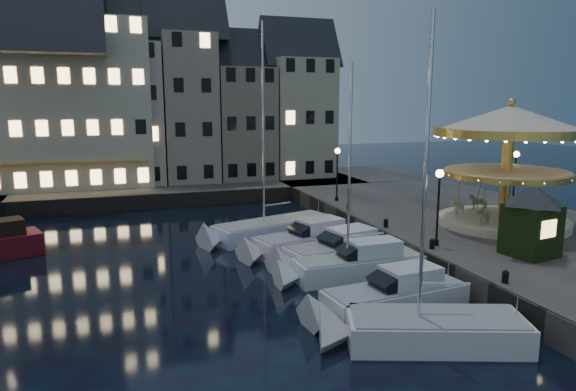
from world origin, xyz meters
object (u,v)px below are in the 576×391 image
object	(u,v)px
bollard_a	(505,276)
bollard_d	(349,206)
ticket_kiosk	(533,209)
streetlamp_d	(515,171)
motorboat_a	(420,331)
streetlamp_c	(337,167)
bollard_c	(386,223)
streetlamp_b	(439,196)
motorboat_b	(387,299)
motorboat_e	(304,242)
motorboat_f	(267,230)
carousel	(509,143)
motorboat_c	(352,266)
motorboat_d	(334,253)
bollard_b	(432,243)

from	to	relation	value
bollard_a	bollard_d	world-z (taller)	same
bollard_a	ticket_kiosk	xyz separation A→B (m)	(4.02, 2.95, 2.13)
streetlamp_d	motorboat_a	distance (m)	22.75
streetlamp_c	bollard_c	size ratio (longest dim) A/B	7.32
streetlamp_b	ticket_kiosk	world-z (taller)	streetlamp_b
streetlamp_d	bollard_a	distance (m)	17.79
motorboat_b	ticket_kiosk	world-z (taller)	ticket_kiosk
bollard_a	motorboat_e	xyz separation A→B (m)	(-5.25, 11.06, -0.96)
bollard_d	motorboat_f	xyz separation A→B (m)	(-6.40, -0.98, -1.07)
streetlamp_d	ticket_kiosk	size ratio (longest dim) A/B	1.02
bollard_d	motorboat_b	distance (m)	15.46
motorboat_a	carousel	distance (m)	17.24
bollard_d	motorboat_a	xyz separation A→B (m)	(-5.20, -17.60, -1.06)
bollard_c	motorboat_c	distance (m)	6.49
streetlamp_c	streetlamp_d	size ratio (longest dim) A/B	1.00
streetlamp_c	streetlamp_d	xyz separation A→B (m)	(11.30, -6.50, 0.00)
bollard_a	motorboat_c	world-z (taller)	motorboat_c
motorboat_d	motorboat_b	bearing A→B (deg)	-94.36
motorboat_a	motorboat_d	world-z (taller)	motorboat_a
bollard_a	bollard_d	distance (m)	16.00
streetlamp_c	bollard_a	size ratio (longest dim) A/B	7.32
streetlamp_c	motorboat_b	xyz separation A→B (m)	(-5.54, -18.12, -3.38)
motorboat_b	motorboat_e	distance (m)	9.69
motorboat_f	ticket_kiosk	bearing A→B (deg)	-49.21
bollard_a	carousel	xyz separation A→B (m)	(7.29, 8.67, 4.93)
motorboat_f	motorboat_d	bearing A→B (deg)	-73.35
streetlamp_d	motorboat_d	distance (m)	17.29
streetlamp_d	motorboat_d	xyz separation A→B (m)	(-16.30, -4.64, -3.38)
bollard_b	motorboat_e	world-z (taller)	motorboat_e
bollard_c	motorboat_f	distance (m)	7.91
motorboat_c	motorboat_d	distance (m)	2.48
ticket_kiosk	streetlamp_b	bearing A→B (deg)	138.27
motorboat_f	carousel	xyz separation A→B (m)	(13.69, -6.36, 6.00)
streetlamp_d	motorboat_a	xyz separation A→B (m)	(-17.10, -14.60, -3.48)
bollard_a	bollard_b	bearing A→B (deg)	90.00
streetlamp_c	motorboat_c	size ratio (longest dim) A/B	0.40
bollard_a	motorboat_e	bearing A→B (deg)	115.40
bollard_c	motorboat_a	distance (m)	13.21
motorboat_c	carousel	xyz separation A→B (m)	(11.76, 2.79, 5.86)
motorboat_c	carousel	world-z (taller)	motorboat_c
motorboat_c	bollard_c	bearing A→B (deg)	46.04
bollard_d	motorboat_c	xyz separation A→B (m)	(-4.46, -10.13, -0.93)
bollard_d	motorboat_b	size ratio (longest dim) A/B	0.08
bollard_d	motorboat_a	distance (m)	18.38
motorboat_b	motorboat_e	world-z (taller)	same
streetlamp_b	ticket_kiosk	distance (m)	4.60
streetlamp_c	motorboat_b	bearing A→B (deg)	-106.99
motorboat_a	motorboat_f	world-z (taller)	motorboat_a
motorboat_d	motorboat_f	xyz separation A→B (m)	(-1.99, 6.67, -0.11)
motorboat_f	ticket_kiosk	distance (m)	16.27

